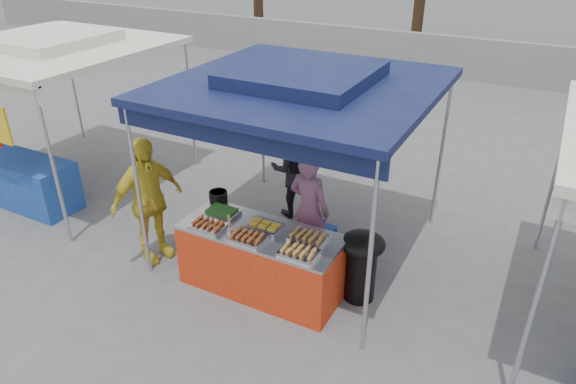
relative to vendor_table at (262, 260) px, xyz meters
The scene contains 20 objects.
ground_plane 0.44m from the vendor_table, 90.00° to the left, with size 80.00×80.00×0.00m, color #525254.
back_wall 11.10m from the vendor_table, 90.00° to the left, with size 40.00×0.25×1.20m, color slate.
main_canopy 2.22m from the vendor_table, 90.00° to the left, with size 3.20×3.20×2.57m.
neighbor_stall_left 4.70m from the vendor_table, behind, with size 3.20×3.20×2.57m.
vendor_table is the anchor object (origin of this frame).
food_tray_fl 0.79m from the vendor_table, 158.00° to the right, with size 0.42×0.30×0.07m.
food_tray_fm 0.52m from the vendor_table, 97.88° to the right, with size 0.42×0.30×0.07m.
food_tray_fr 0.81m from the vendor_table, 20.15° to the right, with size 0.42×0.30×0.07m.
food_tray_bl 0.79m from the vendor_table, behind, with size 0.42×0.30×0.07m.
food_tray_bm 0.47m from the vendor_table, 79.71° to the left, with size 0.42×0.30×0.07m.
food_tray_br 0.75m from the vendor_table, ahead, with size 0.42×0.30×0.07m.
cooking_pot 1.07m from the vendor_table, 156.76° to the left, with size 0.24×0.24×0.14m, color black.
skewer_cup 0.60m from the vendor_table, 133.83° to the right, with size 0.08×0.08×0.10m, color #ABABB2.
wok_burner 1.23m from the vendor_table, 19.45° to the left, with size 0.54×0.54×0.91m.
crate_left 0.74m from the vendor_table, 129.26° to the left, with size 0.51×0.36×0.31m, color navy.
crate_right 0.87m from the vendor_table, 62.69° to the left, with size 0.51×0.36×0.31m, color navy.
crate_stacked 0.83m from the vendor_table, 62.69° to the left, with size 0.49×0.35×0.30m, color navy.
vendor_woman 0.92m from the vendor_table, 71.61° to the left, with size 0.59×0.39×1.62m, color #7D5071.
helper_man 1.95m from the vendor_table, 104.97° to the left, with size 0.75×0.58×1.54m, color black.
customer_person 1.73m from the vendor_table, behind, with size 1.03×0.43×1.77m, color gold.
Camera 1 is at (2.73, -4.55, 4.15)m, focal length 32.00 mm.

